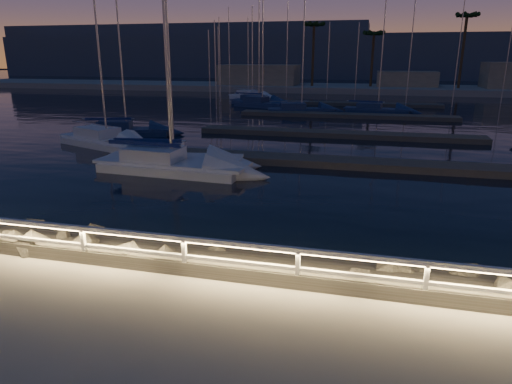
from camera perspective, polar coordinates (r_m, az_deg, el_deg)
ground at (r=11.85m, az=0.29°, el=-11.21°), size 400.00×400.00×0.00m
harbor_water at (r=41.98m, az=10.63°, el=7.50°), size 400.00×440.00×0.60m
guard_rail at (r=11.53m, az=-0.04°, el=-7.77°), size 44.11×0.12×1.06m
riprap at (r=14.14m, az=-11.40°, el=-7.61°), size 33.71×3.04×1.28m
floating_docks at (r=43.16m, az=10.79°, el=8.50°), size 22.00×36.00×0.40m
far_shore at (r=84.43m, az=12.63°, el=12.76°), size 160.00×14.00×5.20m
palm_left at (r=82.97m, az=7.26°, el=19.76°), size 3.00×3.00×11.20m
palm_center at (r=83.24m, az=14.53°, el=18.44°), size 3.00×3.00×9.70m
palm_right at (r=83.45m, az=24.84°, el=19.04°), size 3.00×3.00×12.20m
distant_hills at (r=145.96m, az=4.59°, el=16.35°), size 230.00×37.50×18.00m
sailboat_a at (r=26.74m, az=-10.65°, el=4.15°), size 8.00×3.31×13.30m
sailboat_b at (r=25.45m, az=-10.93°, el=3.51°), size 8.71×3.13×14.57m
sailboat_e at (r=38.09m, az=-16.14°, el=7.43°), size 7.23×4.06×11.96m
sailboat_f at (r=34.00m, az=-18.34°, el=6.23°), size 8.49×5.22×14.06m
sailboat_i at (r=57.41m, az=0.64°, el=11.03°), size 7.93×4.94×13.21m
sailboat_j at (r=51.34m, az=5.49°, el=10.24°), size 7.68×4.25×12.63m
sailboat_k at (r=53.30m, az=14.76°, el=9.98°), size 7.53×3.24×12.38m
sailboat_m at (r=67.71m, az=-0.59°, el=11.89°), size 7.66×4.96×12.83m
sailboat_n at (r=60.87m, az=0.19°, el=11.32°), size 7.82×3.77×12.85m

